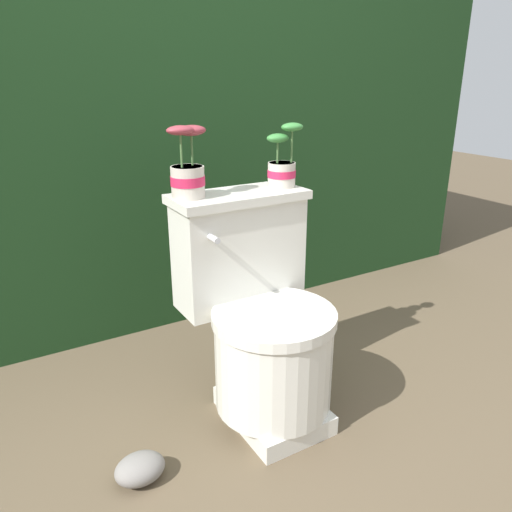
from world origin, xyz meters
name	(u,v)px	position (x,y,z in m)	size (l,w,h in m)	color
ground_plane	(265,430)	(0.00, 0.00, 0.00)	(12.00, 12.00, 0.00)	brown
hedge_backdrop	(120,143)	(0.00, 1.43, 0.81)	(3.88, 1.08, 1.62)	#193819
toilet	(261,322)	(0.06, 0.12, 0.34)	(0.47, 0.54, 0.77)	silver
potted_plant_left	(188,171)	(-0.12, 0.29, 0.86)	(0.14, 0.11, 0.23)	beige
potted_plant_midleft	(282,166)	(0.23, 0.27, 0.85)	(0.13, 0.10, 0.22)	beige
garden_stone	(140,469)	(-0.44, 0.00, 0.04)	(0.15, 0.12, 0.08)	gray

